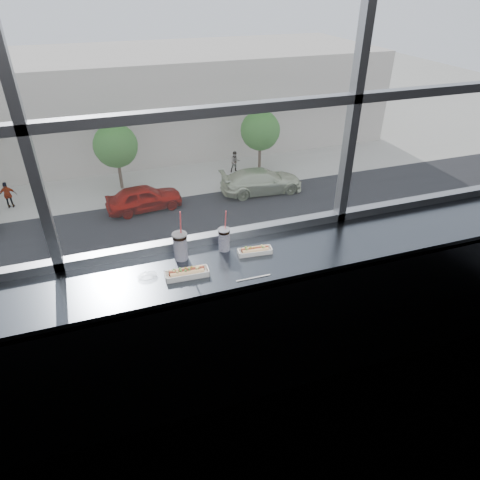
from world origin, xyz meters
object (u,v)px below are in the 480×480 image
object	(u,v)px
soda_cup_right	(224,238)
car_far_c	(262,177)
hotdog_tray_right	(255,250)
pedestrian_d	(235,160)
car_near_e	(344,227)
tree_right	(260,131)
pedestrian_a	(7,193)
wrapper	(147,276)
soda_cup_left	(180,245)
car_near_d	(245,245)
car_near_c	(129,267)
loose_straw	(253,278)
car_far_b	(144,194)
tree_center	(116,146)
hotdog_tray_left	(187,273)

from	to	relation	value
soda_cup_right	car_far_c	xyz separation A→B (m)	(9.98, 24.13, -10.98)
hotdog_tray_right	pedestrian_d	xyz separation A→B (m)	(9.18, 28.43, -11.06)
car_near_e	tree_right	xyz separation A→B (m)	(-0.70, 12.00, 2.20)
car_far_c	pedestrian_a	bearing A→B (deg)	82.51
soda_cup_right	wrapper	world-z (taller)	soda_cup_right
soda_cup_left	tree_right	size ratio (longest dim) A/B	0.07
soda_cup_left	pedestrian_d	bearing A→B (deg)	71.17
hotdog_tray_right	pedestrian_a	world-z (taller)	hotdog_tray_right
soda_cup_left	car_near_d	xyz separation A→B (m)	(6.18, 16.14, -11.06)
car_near_c	pedestrian_d	world-z (taller)	car_near_c
soda_cup_left	car_far_c	xyz separation A→B (m)	(10.28, 24.14, -10.99)
loose_straw	pedestrian_d	bearing A→B (deg)	73.06
soda_cup_right	wrapper	distance (m)	0.57
hotdog_tray_right	car_far_b	distance (m)	26.62
tree_center	soda_cup_left	bearing A→B (deg)	-91.40
car_near_c	pedestrian_d	bearing A→B (deg)	-37.53
wrapper	car_far_c	xyz separation A→B (m)	(10.52, 24.28, -10.90)
car_far_b	car_near_d	size ratio (longest dim) A/B	1.05
hotdog_tray_right	loose_straw	size ratio (longest dim) A/B	1.06
car_near_e	soda_cup_right	bearing A→B (deg)	143.77
loose_straw	pedestrian_d	distance (m)	32.11
wrapper	pedestrian_a	bearing A→B (deg)	103.42
loose_straw	wrapper	size ratio (longest dim) A/B	1.98
pedestrian_d	tree_center	bearing A→B (deg)	-178.79
hotdog_tray_left	loose_straw	bearing A→B (deg)	-18.87
car_far_b	pedestrian_d	xyz separation A→B (m)	(7.82, 4.19, -0.14)
pedestrian_d	car_near_d	bearing A→B (deg)	-105.94
soda_cup_right	loose_straw	size ratio (longest dim) A/B	1.38
car_near_c	pedestrian_a	distance (m)	13.17
pedestrian_d	tree_right	bearing A→B (deg)	-5.43
loose_straw	hotdog_tray_left	bearing A→B (deg)	159.30
loose_straw	car_near_d	distance (m)	20.64
loose_straw	car_near_e	bearing A→B (deg)	54.98
tree_center	loose_straw	bearing A→B (deg)	-90.63
pedestrian_a	soda_cup_left	bearing A→B (deg)	103.96
car_near_c	car_far_b	bearing A→B (deg)	-12.24
tree_center	pedestrian_a	bearing A→B (deg)	-174.58
loose_straw	car_near_d	world-z (taller)	loose_straw
car_far_b	hotdog_tray_right	bearing A→B (deg)	171.25
car_far_b	car_near_d	distance (m)	9.10
tree_center	tree_right	world-z (taller)	tree_center
car_near_d	pedestrian_d	bearing A→B (deg)	-22.94
soda_cup_right	pedestrian_a	size ratio (longest dim) A/B	0.14
car_far_c	car_far_b	bearing A→B (deg)	93.40
car_near_c	car_near_d	xyz separation A→B (m)	(6.22, 0.00, 0.06)
soda_cup_left	car_near_e	world-z (taller)	soda_cup_left
wrapper	soda_cup_left	bearing A→B (deg)	29.94
hotdog_tray_right	tree_right	size ratio (longest dim) A/B	0.05
car_near_d	soda_cup_left	bearing A→B (deg)	152.06
tree_right	tree_center	bearing A→B (deg)	180.00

